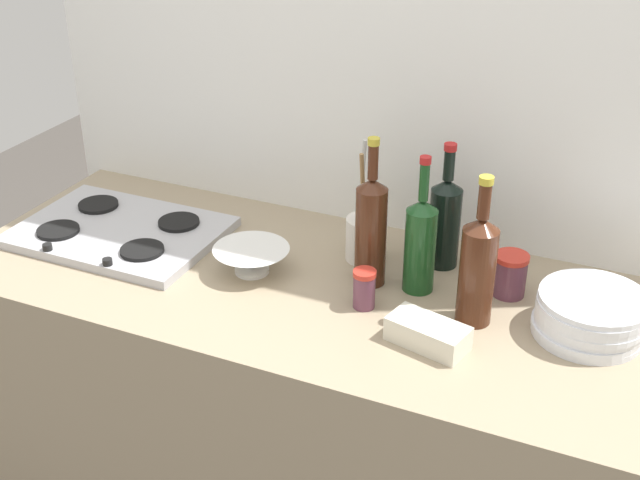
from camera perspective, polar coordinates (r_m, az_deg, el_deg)
The scene contains 13 objects.
counter_block at distance 2.25m, azimuth -0.00°, elevation -12.90°, with size 1.80×0.70×0.90m, color tan.
backsplash_panel at distance 2.16m, azimuth 4.19°, elevation 10.11°, with size 1.90×0.06×2.53m, color white.
stovetop_hob at distance 2.25m, azimuth -13.46°, elevation 0.56°, with size 0.52×0.37×0.04m.
plate_stack at distance 1.88m, azimuth 17.89°, elevation -4.89°, with size 0.24×0.24×0.09m.
wine_bottle_leftmost at distance 1.92m, azimuth 6.82°, elevation -0.19°, with size 0.07×0.07×0.33m.
wine_bottle_mid_left at distance 1.82m, azimuth 10.64°, elevation -1.88°, with size 0.08×0.08×0.35m.
wine_bottle_mid_right at distance 1.93m, azimuth 3.48°, elevation 0.74°, with size 0.07×0.07×0.36m.
wine_bottle_rightmost at distance 2.04m, azimuth 8.48°, elevation 1.35°, with size 0.08×0.08×0.32m.
mixing_bowl at distance 2.03m, azimuth -4.67°, elevation -1.28°, with size 0.19×0.19×0.06m.
butter_dish at distance 1.78m, azimuth 7.33°, elevation -6.32°, with size 0.17×0.08×0.05m, color silver.
utensil_crock at distance 2.07m, azimuth 3.14°, elevation 0.22°, with size 0.10×0.10×0.31m.
condiment_jar_front at distance 1.88m, azimuth 3.02°, elevation -3.32°, with size 0.05×0.05×0.09m.
condiment_jar_rear at distance 1.97m, azimuth 12.78°, elevation -2.30°, with size 0.08×0.08×0.10m.
Camera 1 is at (0.69, -1.55, 1.93)m, focal length 47.12 mm.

